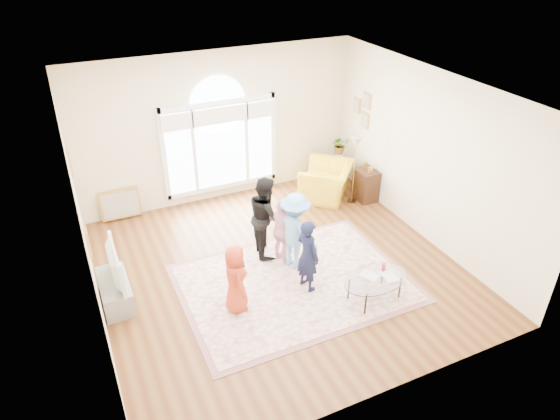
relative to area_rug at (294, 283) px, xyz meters
name	(u,v)px	position (x,y,z in m)	size (l,w,h in m)	color
ground	(279,269)	(-0.06, 0.49, -0.01)	(6.00, 6.00, 0.00)	#562B13
room_shell	(222,132)	(-0.05, 3.32, 1.56)	(6.00, 6.00, 6.00)	beige
area_rug	(294,283)	(0.00, 0.00, 0.00)	(3.60, 2.60, 0.02)	beige
rug_border	(294,283)	(0.00, 0.00, 0.00)	(3.80, 2.80, 0.01)	#925B5A
tv_console	(115,291)	(-2.81, 0.79, 0.20)	(0.45, 1.00, 0.42)	#92959A
television	(110,265)	(-2.80, 0.79, 0.72)	(0.17, 1.06, 0.61)	black
coffee_table	(375,279)	(1.00, -0.89, 0.39)	(1.22, 0.87, 0.54)	silver
armchair	(326,181)	(2.00, 2.47, 0.37)	(1.17, 1.02, 0.76)	gold
side_cabinet	(366,185)	(2.72, 2.00, 0.34)	(0.40, 0.50, 0.70)	black
floor_lamp	(356,147)	(2.40, 2.03, 1.27)	(0.27, 0.27, 1.51)	black
plant_pedestal	(339,167)	(2.64, 3.02, 0.34)	(0.20, 0.20, 0.70)	white
potted_plant	(340,145)	(2.64, 3.02, 0.91)	(0.39, 0.34, 0.43)	#33722D
leaning_picture	(123,219)	(-2.29, 3.39, -0.01)	(0.80, 0.05, 0.62)	tan
child_red	(236,278)	(-1.10, -0.17, 0.59)	(0.57, 0.37, 1.16)	#BE3C20
child_navy	(308,255)	(0.14, -0.18, 0.65)	(0.47, 0.31, 1.29)	#121634
child_black	(266,216)	(-0.06, 1.05, 0.77)	(0.74, 0.58, 1.53)	black
child_pink	(283,231)	(0.09, 0.67, 0.63)	(0.73, 0.30, 1.24)	#F3AAC2
child_blue	(295,231)	(0.23, 0.45, 0.72)	(0.92, 0.53, 1.43)	#66A2E1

